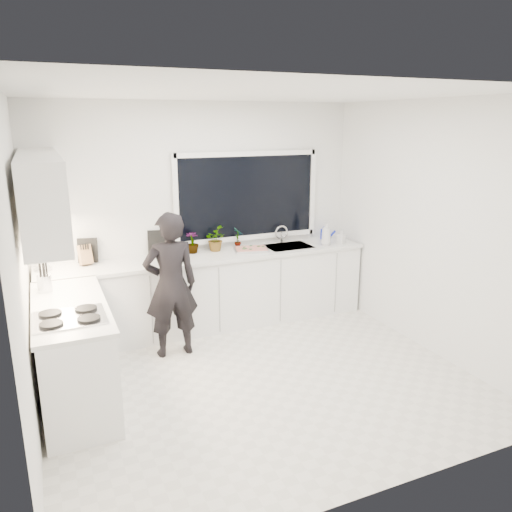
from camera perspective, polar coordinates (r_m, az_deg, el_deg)
name	(u,v)px	position (r m, az deg, el deg)	size (l,w,h in m)	color
floor	(259,380)	(5.09, 0.40, -13.98)	(4.00, 3.50, 0.02)	beige
wall_back	(202,215)	(6.19, -6.25, 4.68)	(4.00, 0.02, 2.70)	white
wall_left	(20,273)	(4.21, -25.40, -1.76)	(0.02, 3.50, 2.70)	white
wall_right	(430,229)	(5.69, 19.29, 2.96)	(0.02, 3.50, 2.70)	white
ceiling	(260,92)	(4.45, 0.47, 18.27)	(4.00, 3.50, 0.02)	white
window	(247,196)	(6.33, -0.98, 6.83)	(1.80, 0.02, 1.00)	black
base_cabinets_back	(211,292)	(6.14, -5.12, -4.17)	(3.92, 0.58, 0.88)	white
base_cabinets_left	(74,355)	(4.85, -20.04, -10.53)	(0.58, 1.60, 0.88)	white
countertop_back	(211,256)	(6.00, -5.20, -0.05)	(3.94, 0.62, 0.04)	silver
countertop_left	(69,307)	(4.68, -20.55, -5.44)	(0.62, 1.60, 0.04)	silver
upper_cabinets	(41,194)	(4.80, -23.31, 6.52)	(0.34, 2.10, 0.70)	white
sink	(288,250)	(6.41, 3.71, 0.70)	(0.58, 0.42, 0.14)	silver
faucet	(281,235)	(6.55, 2.93, 2.46)	(0.03, 0.03, 0.22)	silver
stovetop	(69,317)	(4.34, -20.55, -6.57)	(0.56, 0.48, 0.03)	black
person	(171,285)	(5.37, -9.71, -3.30)	(0.58, 0.38, 1.58)	black
pizza_tray	(251,250)	(6.15, -0.55, 0.73)	(0.41, 0.30, 0.03)	silver
pizza	(251,248)	(6.14, -0.55, 0.88)	(0.37, 0.26, 0.01)	red
watering_can	(325,234)	(6.83, 7.94, 2.48)	(0.14, 0.14, 0.13)	#1426C3
paper_towel_roll	(42,259)	(5.78, -23.24, -0.29)	(0.11, 0.11, 0.26)	white
knife_block	(85,255)	(5.84, -18.94, 0.07)	(0.13, 0.10, 0.22)	olive
utensil_crock	(45,284)	(5.07, -23.01, -2.91)	(0.13, 0.13, 0.16)	silver
picture_frame_large	(88,250)	(5.93, -18.68, 0.62)	(0.22, 0.02, 0.28)	black
picture_frame_small	(159,243)	(6.05, -11.08, 1.51)	(0.25, 0.02, 0.30)	black
herb_plants	(213,240)	(6.14, -4.93, 1.89)	(0.74, 0.30, 0.30)	#26662D
soap_bottles	(330,234)	(6.49, 8.46, 2.51)	(0.36, 0.15, 0.32)	#D8BF66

